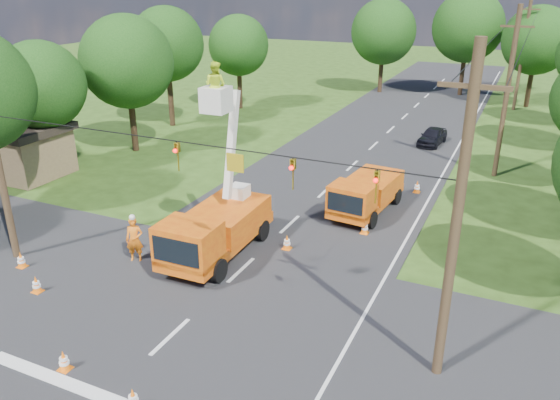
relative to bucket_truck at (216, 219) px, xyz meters
The scene contains 28 objects.
ground 14.46m from the bucket_truck, 83.65° to the left, with size 140.00×140.00×0.00m, color #2B4514.
road_main 14.46m from the bucket_truck, 83.65° to the left, with size 12.00×100.00×0.06m, color black.
road_cross 4.43m from the bucket_truck, 67.00° to the right, with size 56.00×10.00×0.07m, color black.
stop_bar 9.25m from the bucket_truck, 79.93° to the right, with size 9.00×0.45×0.02m, color silver.
edge_line 16.07m from the bucket_truck, 63.25° to the left, with size 0.12×90.00×0.02m, color silver.
bucket_truck is the anchor object (origin of this frame).
second_truck 8.56m from the bucket_truck, 58.17° to the left, with size 2.70×5.83×2.11m.
ground_worker 3.54m from the bucket_truck, 148.01° to the right, with size 0.74×0.48×2.02m, color orange.
distant_car 22.20m from the bucket_truck, 76.10° to the left, with size 1.47×3.65×1.24m, color black.
traffic_cone_0 8.61m from the bucket_truck, 92.65° to the right, with size 0.38×0.38×0.71m.
traffic_cone_1 9.40m from the bucket_truck, 73.64° to the right, with size 0.38×0.38×0.71m.
traffic_cone_2 3.43m from the bucket_truck, 36.17° to the left, with size 0.38×0.38×0.71m.
traffic_cone_3 7.27m from the bucket_truck, 42.93° to the left, with size 0.38×0.38×0.71m.
traffic_cone_4 7.42m from the bucket_truck, 130.74° to the right, with size 0.38×0.38×0.71m.
traffic_cone_5 8.28m from the bucket_truck, 147.80° to the right, with size 0.38×0.38×0.71m.
traffic_cone_7 13.03m from the bucket_truck, 60.64° to the left, with size 0.38×0.38×0.71m.
pole_right_near 11.27m from the bucket_truck, 20.34° to the right, with size 1.80×0.30×10.00m.
pole_right_mid 19.42m from the bucket_truck, 58.18° to the left, with size 1.80×0.30×10.00m.
pole_right_far 37.78m from the bucket_truck, 74.45° to the left, with size 1.80×0.30×10.00m.
signal_span 6.75m from the bucket_truck, 44.50° to the right, with size 18.00×0.29×1.07m.
shed 16.96m from the bucket_truck, 165.45° to the left, with size 5.50×4.50×3.15m.
tree_left_c 16.23m from the bucket_truck, 160.57° to the left, with size 5.20×5.20×8.06m.
tree_left_d 18.05m from the bucket_truck, 139.99° to the left, with size 6.20×6.20×9.24m.
tree_left_e 24.23m from the bucket_truck, 129.80° to the left, with size 5.80×5.80×9.41m.
tree_left_f 29.66m from the bucket_truck, 116.71° to the left, with size 5.40×5.40×8.40m.
tree_far_a 39.66m from the bucket_truck, 94.97° to the left, with size 6.60×6.60×9.50m.
tree_far_b 41.82m from the bucket_truck, 83.66° to the left, with size 7.00×7.00×10.32m.
tree_far_c 40.07m from the bucket_truck, 73.84° to the left, with size 6.20×6.20×9.18m.
Camera 1 is at (9.82, -12.36, 11.29)m, focal length 35.00 mm.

